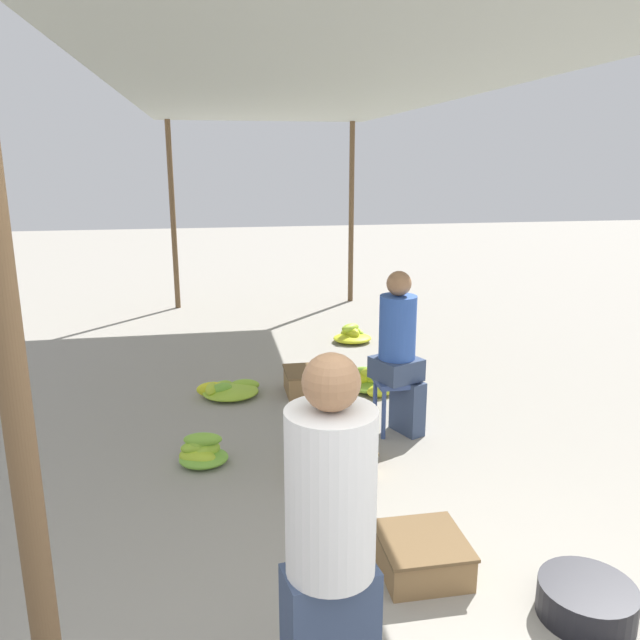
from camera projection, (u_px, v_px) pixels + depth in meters
canopy_post_front_left at (25, 473)px, 1.69m from camera, size 0.08×0.08×2.78m
canopy_post_back_left at (173, 217)px, 9.27m from camera, size 0.08×0.08×2.78m
canopy_post_back_right at (351, 214)px, 9.74m from camera, size 0.08×0.08×2.78m
canopy_tarp at (302, 90)px, 5.36m from camera, size 3.12×8.36×0.04m
vendor_foreground at (330, 549)px, 2.30m from camera, size 0.38×0.38×1.57m
stool at (396, 389)px, 5.16m from camera, size 0.34×0.34×0.46m
vendor_seated at (399, 349)px, 5.07m from camera, size 0.45×0.45×1.36m
basin_black at (587, 601)px, 3.09m from camera, size 0.48×0.48×0.18m
banana_pile_left_0 at (202, 452)px, 4.65m from camera, size 0.39×0.38×0.25m
banana_pile_left_1 at (227, 390)px, 6.00m from camera, size 0.62×0.47×0.15m
banana_pile_right_0 at (371, 382)px, 6.15m from camera, size 0.50×0.52×0.24m
banana_pile_right_1 at (352, 335)px, 7.82m from camera, size 0.48×0.47×0.23m
crate_near at (309, 381)px, 6.08m from camera, size 0.47×0.47×0.23m
crate_mid at (340, 455)px, 4.59m from camera, size 0.47×0.47×0.21m
crate_far at (422, 555)px, 3.43m from camera, size 0.47×0.47×0.21m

